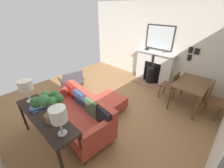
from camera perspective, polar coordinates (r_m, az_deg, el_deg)
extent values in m
cube|color=olive|center=(4.13, -3.83, -8.25)|extent=(4.97, 5.37, 0.01)
cube|color=silver|center=(5.43, 15.68, 15.55)|extent=(0.12, 5.37, 2.67)
cube|color=#93664C|center=(5.31, 14.01, 0.16)|extent=(0.41, 1.24, 0.03)
cube|color=silver|center=(5.37, 16.46, 6.28)|extent=(0.26, 1.31, 1.07)
cube|color=black|center=(5.33, 15.72, 4.62)|extent=(0.06, 0.60, 0.73)
cylinder|color=black|center=(5.33, 15.38, 3.60)|extent=(0.33, 0.33, 0.55)
cylinder|color=black|center=(5.22, 15.78, 6.43)|extent=(0.35, 0.35, 0.02)
cylinder|color=black|center=(5.14, 16.14, 8.93)|extent=(0.07, 0.07, 0.47)
cube|color=silver|center=(5.17, 17.19, 11.93)|extent=(0.31, 1.39, 0.05)
cube|color=#2D2823|center=(5.18, 18.65, 17.26)|extent=(0.04, 0.96, 0.79)
cube|color=silver|center=(5.16, 18.55, 17.24)|extent=(0.01, 0.88, 0.71)
cylinder|color=black|center=(5.35, 13.90, 13.43)|extent=(0.15, 0.15, 0.05)
torus|color=black|center=(5.34, 13.92, 13.64)|extent=(0.15, 0.15, 0.01)
cylinder|color=#9E9384|center=(5.08, 20.32, 11.65)|extent=(0.15, 0.15, 0.04)
torus|color=#9E9384|center=(5.07, 20.35, 11.81)|extent=(0.15, 0.15, 0.01)
cylinder|color=#B2B2B7|center=(3.96, -22.88, -11.79)|extent=(0.04, 0.04, 0.10)
cylinder|color=#B2B2B7|center=(2.96, -11.34, -26.87)|extent=(0.04, 0.04, 0.10)
cylinder|color=#B2B2B7|center=(4.12, -14.53, -8.42)|extent=(0.04, 0.04, 0.10)
cylinder|color=#B2B2B7|center=(3.18, -0.71, -20.91)|extent=(0.04, 0.04, 0.10)
cube|color=#B74233|center=(3.35, -13.70, -13.46)|extent=(0.98, 1.82, 0.34)
cube|color=#B74233|center=(3.26, -9.14, -6.45)|extent=(0.31, 1.75, 0.36)
cube|color=#B74233|center=(3.81, -20.19, -3.69)|extent=(0.77, 0.20, 0.22)
cube|color=#B74233|center=(2.64, -5.30, -18.27)|extent=(0.77, 0.20, 0.22)
cube|color=maroon|center=(3.75, -16.21, -2.53)|extent=(0.17, 0.37, 0.36)
cube|color=#334775|center=(3.40, -12.69, -5.61)|extent=(0.15, 0.36, 0.35)
cube|color=#4C6B47|center=(3.06, -8.12, -9.38)|extent=(0.14, 0.37, 0.37)
cube|color=black|center=(2.79, -3.11, -13.52)|extent=(0.21, 0.38, 0.36)
cylinder|color=#B2B2B7|center=(3.97, -6.60, -9.27)|extent=(0.03, 0.03, 0.09)
cylinder|color=#B2B2B7|center=(3.63, -0.50, -13.22)|extent=(0.03, 0.03, 0.09)
cylinder|color=#B2B2B7|center=(4.25, -1.14, -6.15)|extent=(0.03, 0.03, 0.09)
cylinder|color=#B2B2B7|center=(3.94, 4.95, -9.45)|extent=(0.03, 0.03, 0.09)
cube|color=#B74233|center=(3.82, -0.87, -7.25)|extent=(0.67, 0.73, 0.28)
cube|color=#4C3321|center=(5.18, -14.29, 1.25)|extent=(0.05, 0.05, 0.33)
cube|color=#4C3321|center=(5.04, -19.56, -0.37)|extent=(0.05, 0.05, 0.33)
cube|color=#4C3321|center=(4.79, -11.99, -0.84)|extent=(0.05, 0.05, 0.33)
cube|color=#4C3321|center=(4.64, -17.65, -2.67)|extent=(0.05, 0.05, 0.33)
cube|color=#4C4C56|center=(4.82, -16.16, 1.31)|extent=(0.69, 0.66, 0.08)
cube|color=#4C4C56|center=(4.51, -15.34, 2.61)|extent=(0.61, 0.24, 0.36)
cube|color=#4C3321|center=(4.88, -12.85, 3.30)|extent=(0.14, 0.53, 0.04)
cube|color=#4C3321|center=(4.70, -19.89, 1.20)|extent=(0.14, 0.53, 0.04)
cube|color=black|center=(3.74, -26.68, -8.99)|extent=(0.04, 0.04, 0.75)
cube|color=black|center=(2.64, -11.79, -24.60)|extent=(0.04, 0.04, 0.75)
cube|color=black|center=(3.67, -31.98, -11.21)|extent=(0.04, 0.04, 0.75)
cube|color=black|center=(2.55, -19.40, -28.80)|extent=(0.04, 0.04, 0.75)
cube|color=black|center=(2.84, -25.49, -11.43)|extent=(0.43, 1.65, 0.03)
cylinder|color=white|center=(3.33, -29.92, -5.87)|extent=(0.14, 0.14, 0.02)
cylinder|color=white|center=(3.27, -30.51, -3.85)|extent=(0.03, 0.03, 0.26)
cylinder|color=silver|center=(3.17, -31.50, -0.39)|extent=(0.26, 0.26, 0.19)
cylinder|color=#B2B2B7|center=(2.38, -19.25, -18.16)|extent=(0.14, 0.14, 0.02)
cylinder|color=#B2B2B7|center=(2.29, -19.79, -15.89)|extent=(0.03, 0.03, 0.24)
cylinder|color=silver|center=(2.14, -20.81, -11.43)|extent=(0.24, 0.24, 0.22)
cylinder|color=#99704C|center=(2.62, -23.50, -12.29)|extent=(0.18, 0.18, 0.14)
cylinder|color=brown|center=(2.50, -24.38, -8.83)|extent=(0.02, 0.02, 0.25)
sphere|color=#2D6633|center=(2.37, -28.19, -6.57)|extent=(0.17, 0.17, 0.17)
sphere|color=#387A3D|center=(2.25, -25.78, -6.01)|extent=(0.18, 0.18, 0.18)
sphere|color=#387A3D|center=(2.21, -22.94, -6.34)|extent=(0.13, 0.13, 0.13)
sphere|color=#2D6633|center=(2.42, -20.63, -5.60)|extent=(0.16, 0.16, 0.16)
sphere|color=#2D6633|center=(2.55, -21.86, -4.16)|extent=(0.16, 0.16, 0.16)
sphere|color=#387A3D|center=(2.62, -25.22, -4.32)|extent=(0.16, 0.16, 0.16)
sphere|color=#387A3D|center=(2.53, -28.85, -6.34)|extent=(0.10, 0.10, 0.10)
cube|color=#38517F|center=(3.02, -27.56, -8.68)|extent=(0.28, 0.21, 0.03)
cube|color=#38517F|center=(3.01, -27.59, -8.21)|extent=(0.30, 0.21, 0.03)
cylinder|color=brown|center=(4.90, 26.65, -0.23)|extent=(0.05, 0.05, 0.70)
cylinder|color=brown|center=(4.04, 22.06, -5.35)|extent=(0.05, 0.05, 0.70)
cylinder|color=brown|center=(4.82, 33.70, -2.70)|extent=(0.05, 0.05, 0.70)
cylinder|color=brown|center=(3.93, 30.61, -8.54)|extent=(0.05, 0.05, 0.70)
cube|color=brown|center=(4.24, 29.53, 0.28)|extent=(1.12, 0.74, 0.03)
cylinder|color=brown|center=(4.78, 20.27, -1.46)|extent=(0.03, 0.03, 0.43)
cylinder|color=brown|center=(4.52, 18.48, -2.93)|extent=(0.03, 0.03, 0.43)
cylinder|color=brown|center=(4.68, 23.73, -2.80)|extent=(0.03, 0.03, 0.43)
cylinder|color=brown|center=(4.42, 22.11, -4.39)|extent=(0.03, 0.03, 0.43)
cube|color=brown|center=(4.49, 21.65, -0.44)|extent=(0.41, 0.41, 0.02)
cube|color=brown|center=(4.35, 24.16, 1.36)|extent=(0.36, 0.05, 0.42)
cylinder|color=brown|center=(4.28, 36.68, -9.70)|extent=(0.03, 0.03, 0.43)
cylinder|color=brown|center=(4.55, 37.57, -7.76)|extent=(0.03, 0.03, 0.43)
cylinder|color=brown|center=(4.30, 32.66, -8.15)|extent=(0.03, 0.03, 0.43)
cylinder|color=brown|center=(4.57, 33.80, -6.33)|extent=(0.03, 0.03, 0.43)
cube|color=brown|center=(4.31, 36.01, -5.52)|extent=(0.42, 0.42, 0.02)
cube|color=brown|center=(4.22, 34.74, -2.09)|extent=(0.36, 0.06, 0.44)
cube|color=black|center=(4.91, 29.11, 11.85)|extent=(0.02, 0.12, 0.17)
cube|color=black|center=(4.87, 31.00, 11.13)|extent=(0.02, 0.14, 0.17)
cube|color=black|center=(4.96, 28.69, 9.30)|extent=(0.02, 0.11, 0.18)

